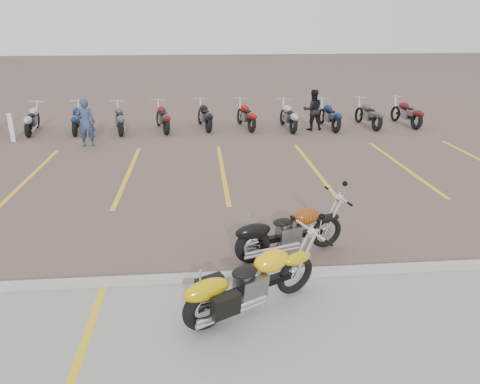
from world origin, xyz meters
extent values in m
plane|color=brown|center=(0.00, 0.00, 0.00)|extent=(100.00, 100.00, 0.00)
cube|color=#ADAAA3|center=(0.00, -2.00, 0.06)|extent=(60.00, 0.18, 0.12)
torus|color=black|center=(0.77, -2.51, 0.33)|extent=(0.65, 0.42, 0.68)
torus|color=black|center=(-0.66, -3.28, 0.33)|extent=(0.72, 0.50, 0.72)
cube|color=black|center=(0.06, -2.89, 0.40)|extent=(1.26, 0.76, 0.10)
cube|color=slate|center=(0.01, -2.92, 0.46)|extent=(0.54, 0.49, 0.36)
ellipsoid|color=yellow|center=(0.32, -2.76, 0.77)|extent=(0.69, 0.58, 0.31)
ellipsoid|color=black|center=(-0.11, -2.98, 0.73)|extent=(0.49, 0.43, 0.13)
torus|color=black|center=(1.70, -0.99, 0.32)|extent=(0.65, 0.29, 0.64)
torus|color=black|center=(0.24, -1.43, 0.32)|extent=(0.70, 0.36, 0.68)
cube|color=black|center=(0.97, -1.21, 0.38)|extent=(1.26, 0.49, 0.10)
cube|color=slate|center=(0.92, -1.23, 0.43)|extent=(0.48, 0.40, 0.34)
ellipsoid|color=black|center=(1.23, -1.13, 0.73)|extent=(0.64, 0.47, 0.30)
ellipsoid|color=black|center=(0.80, -1.26, 0.69)|extent=(0.44, 0.36, 0.12)
imported|color=navy|center=(-4.49, 7.25, 0.82)|extent=(0.64, 0.45, 1.65)
imported|color=black|center=(3.83, 9.03, 0.79)|extent=(0.78, 0.61, 1.58)
cube|color=white|center=(-7.33, 8.18, 0.50)|extent=(0.19, 0.19, 1.00)
camera|label=1|loc=(-0.66, -8.91, 4.18)|focal=35.00mm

